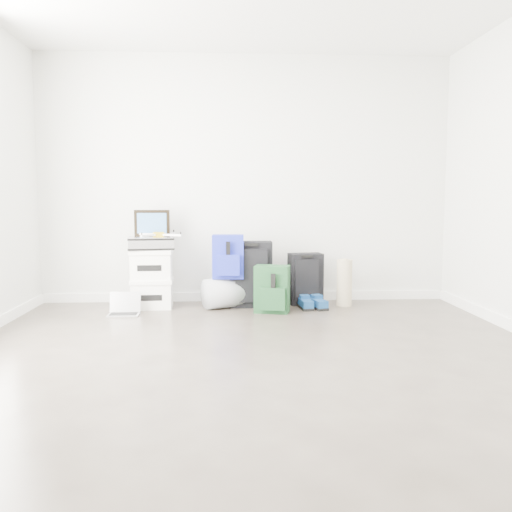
{
  "coord_description": "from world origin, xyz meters",
  "views": [
    {
      "loc": [
        -0.21,
        -3.51,
        1.14
      ],
      "look_at": [
        0.08,
        1.9,
        0.57
      ],
      "focal_mm": 38.0,
      "sensor_mm": 36.0,
      "label": 1
    }
  ],
  "objects": [
    {
      "name": "blue_backpack",
      "position": [
        -0.2,
        2.09,
        0.53
      ],
      "size": [
        0.33,
        0.25,
        0.45
      ],
      "rotation": [
        0.0,
        0.0,
        -0.03
      ],
      "color": "#161B94",
      "rests_on": "duffel_bag"
    },
    {
      "name": "drone",
      "position": [
        -0.92,
        2.13,
        0.77
      ],
      "size": [
        0.51,
        0.51,
        0.05
      ],
      "rotation": [
        0.0,
        0.0,
        0.28
      ],
      "color": "gold",
      "rests_on": "briefcase"
    },
    {
      "name": "painting",
      "position": [
        -1.0,
        2.25,
        0.89
      ],
      "size": [
        0.37,
        0.03,
        0.28
      ],
      "rotation": [
        0.0,
        0.0,
        0.0
      ],
      "color": "black",
      "rests_on": "briefcase"
    },
    {
      "name": "ground",
      "position": [
        0.0,
        0.0,
        0.0
      ],
      "size": [
        5.0,
        5.0,
        0.0
      ],
      "primitive_type": "plane",
      "color": "#352D27",
      "rests_on": "ground"
    },
    {
      "name": "shoes",
      "position": [
        0.67,
        2.01,
        0.05
      ],
      "size": [
        0.29,
        0.31,
        0.1
      ],
      "rotation": [
        0.0,
        0.0,
        0.16
      ],
      "color": "black",
      "rests_on": "ground"
    },
    {
      "name": "green_backpack",
      "position": [
        0.24,
        1.84,
        0.23
      ],
      "size": [
        0.38,
        0.32,
        0.47
      ],
      "rotation": [
        0.0,
        0.0,
        -0.25
      ],
      "color": "#143719",
      "rests_on": "ground"
    },
    {
      "name": "laptop",
      "position": [
        -1.23,
        1.82,
        0.05
      ],
      "size": [
        0.3,
        0.22,
        0.22
      ],
      "rotation": [
        0.0,
        0.0,
        0.0
      ],
      "color": "silver",
      "rests_on": "ground"
    },
    {
      "name": "briefcase",
      "position": [
        -1.0,
        2.15,
        0.68
      ],
      "size": [
        0.5,
        0.39,
        0.13
      ],
      "primitive_type": "cube",
      "rotation": [
        0.0,
        0.0,
        0.14
      ],
      "color": "#B2B2B7",
      "rests_on": "boxes_stack"
    },
    {
      "name": "rolled_rug",
      "position": [
        1.04,
        2.15,
        0.25
      ],
      "size": [
        0.16,
        0.16,
        0.5
      ],
      "primitive_type": "cylinder",
      "color": "tan",
      "rests_on": "ground"
    },
    {
      "name": "duffel_bag",
      "position": [
        -0.2,
        2.12,
        0.16
      ],
      "size": [
        0.59,
        0.49,
        0.32
      ],
      "primitive_type": "cylinder",
      "rotation": [
        0.0,
        1.57,
        0.4
      ],
      "color": "gray",
      "rests_on": "ground"
    },
    {
      "name": "large_suitcase",
      "position": [
        0.04,
        2.17,
        0.35
      ],
      "size": [
        0.45,
        0.3,
        0.69
      ],
      "rotation": [
        0.0,
        0.0,
        -0.02
      ],
      "color": "black",
      "rests_on": "ground"
    },
    {
      "name": "room_envelope",
      "position": [
        0.0,
        0.02,
        1.72
      ],
      "size": [
        4.52,
        5.02,
        2.71
      ],
      "color": "silver",
      "rests_on": "ground"
    },
    {
      "name": "boxes_stack",
      "position": [
        -1.0,
        2.15,
        0.31
      ],
      "size": [
        0.44,
        0.36,
        0.61
      ],
      "rotation": [
        0.0,
        0.0,
        0.04
      ],
      "color": "white",
      "rests_on": "ground"
    },
    {
      "name": "carry_on",
      "position": [
        0.64,
        2.26,
        0.28
      ],
      "size": [
        0.38,
        0.28,
        0.55
      ],
      "rotation": [
        0.0,
        0.0,
        0.17
      ],
      "color": "black",
      "rests_on": "ground"
    }
  ]
}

